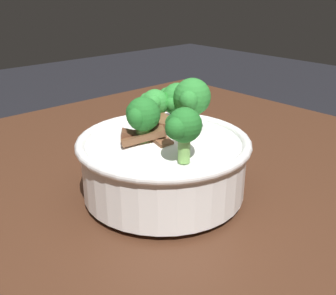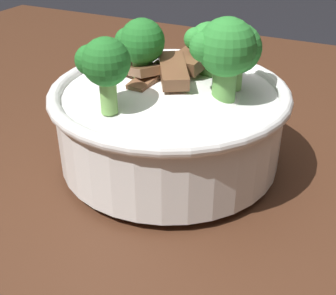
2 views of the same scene
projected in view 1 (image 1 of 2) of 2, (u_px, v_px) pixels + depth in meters
rice_bowl at (164, 157)px, 0.49m from camera, size 0.21×0.21×0.14m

